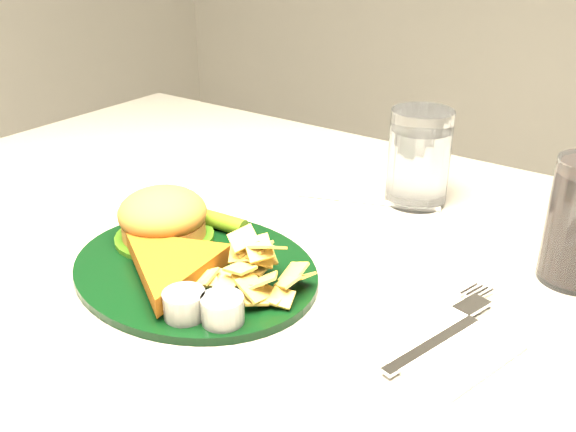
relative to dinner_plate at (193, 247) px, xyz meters
The scene contains 5 objects.
dinner_plate is the anchor object (origin of this frame).
water_glass 0.32m from the dinner_plate, 70.13° to the left, with size 0.08×0.08×0.12m, color silver.
fork_napkin 0.26m from the dinner_plate, ahead, with size 0.12×0.16×0.01m, color white, non-canonical shape.
ramekin 0.22m from the dinner_plate, 129.72° to the left, with size 0.05×0.05×0.03m, color white.
wrapped_straw 0.27m from the dinner_plate, 76.82° to the left, with size 0.19×0.07×0.01m, color white, non-canonical shape.
Camera 1 is at (0.39, -0.52, 1.10)m, focal length 40.00 mm.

